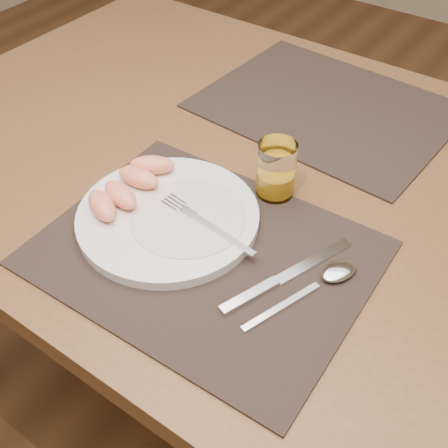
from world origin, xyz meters
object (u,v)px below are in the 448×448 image
plate (168,217)px  knife (277,281)px  placemat_far (326,107)px  spoon (330,275)px  juice_glass (276,172)px  fork (200,220)px  placemat_near (205,253)px  table (271,207)px

plate → knife: size_ratio=1.27×
placemat_far → knife: 0.45m
plate → spoon: size_ratio=1.44×
knife → juice_glass: bearing=122.6°
knife → juice_glass: juice_glass is taller
fork → spoon: (0.20, 0.02, -0.01)m
plate → spoon: bearing=8.7°
placemat_near → fork: size_ratio=2.57×
plate → table: bearing=72.9°
knife → spoon: size_ratio=1.13×
placemat_far → knife: size_ratio=2.12×
table → fork: 0.21m
placemat_far → spoon: spoon is taller
knife → juice_glass: size_ratio=2.35×
table → juice_glass: juice_glass is taller
spoon → knife: bearing=-139.3°
fork → spoon: bearing=7.0°
placemat_near → juice_glass: size_ratio=4.98×
fork → spoon: size_ratio=0.93×
plate → knife: 0.19m
placemat_far → plate: (-0.04, -0.42, 0.01)m
spoon → juice_glass: bearing=144.7°
table → plate: bearing=-107.1°
plate → placemat_near: bearing=-13.7°
placemat_near → fork: fork is taller
table → juice_glass: 0.14m
placemat_far → knife: bearing=-70.5°
plate → fork: fork is taller
juice_glass → plate: bearing=-122.6°
placemat_far → spoon: bearing=-61.6°
plate → knife: (0.19, -0.01, -0.01)m
knife → spoon: (0.05, 0.05, 0.00)m
placemat_near → knife: (0.11, 0.01, 0.00)m
table → fork: fork is taller
placemat_far → knife: (0.15, -0.43, 0.00)m
spoon → placemat_far: bearing=118.4°
placemat_near → knife: size_ratio=2.12×
placemat_near → fork: bearing=134.7°
fork → knife: fork is taller
table → knife: (0.13, -0.21, 0.09)m
fork → placemat_near: bearing=-45.3°
placemat_near → spoon: (0.17, 0.06, 0.01)m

